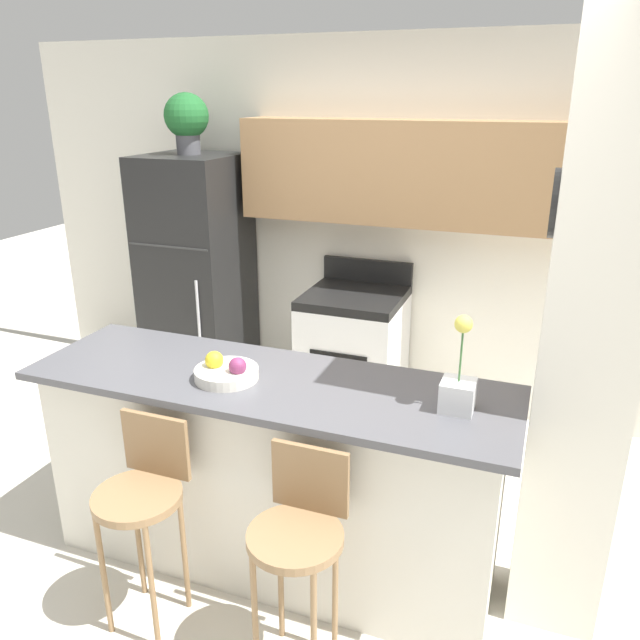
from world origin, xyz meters
TOP-DOWN VIEW (x-y plane):
  - ground_plane at (0.00, 0.00)m, footprint 14.00×14.00m
  - wall_back at (0.14, 1.87)m, footprint 5.60×0.38m
  - pillar_right at (1.29, 0.17)m, footprint 0.38×0.32m
  - counter_bar at (0.00, 0.00)m, footprint 2.20×0.68m
  - refrigerator at (-1.29, 1.55)m, footprint 0.64×0.70m
  - stove_range at (-0.09, 1.57)m, footprint 0.65×0.66m
  - bar_stool_left at (-0.35, -0.48)m, footprint 0.37×0.37m
  - bar_stool_right at (0.35, -0.48)m, footprint 0.37×0.37m
  - potted_plant_on_fridge at (-1.29, 1.55)m, footprint 0.30×0.30m
  - orchid_vase at (0.83, 0.01)m, footprint 0.13×0.13m
  - fruit_bowl at (-0.17, -0.06)m, footprint 0.28×0.28m

SIDE VIEW (x-z plane):
  - ground_plane at x=0.00m, z-range 0.00..0.00m
  - stove_range at x=-0.09m, z-range -0.07..1.00m
  - counter_bar at x=0.00m, z-range 0.00..0.99m
  - bar_stool_left at x=-0.35m, z-range 0.15..1.08m
  - bar_stool_right at x=0.35m, z-range 0.15..1.08m
  - refrigerator at x=-1.29m, z-range 0.00..1.78m
  - fruit_bowl at x=-0.17m, z-range 0.96..1.08m
  - orchid_vase at x=0.83m, z-range 0.89..1.29m
  - pillar_right at x=1.29m, z-range 0.00..2.55m
  - wall_back at x=0.14m, z-range 0.17..2.72m
  - potted_plant_on_fridge at x=-1.29m, z-range 1.81..2.21m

